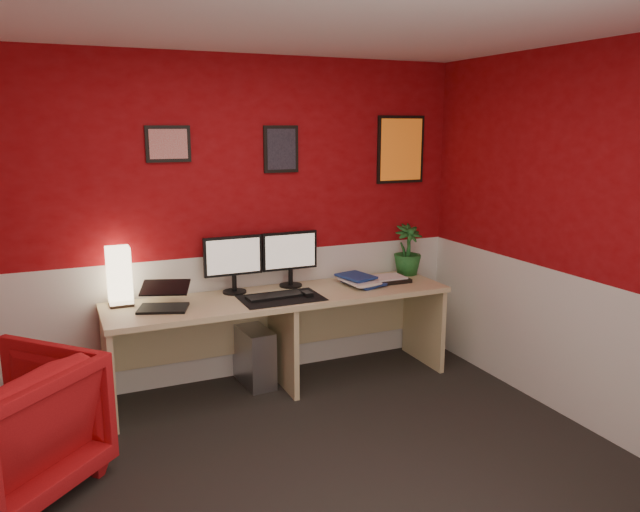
% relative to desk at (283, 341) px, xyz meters
% --- Properties ---
extents(ground, '(4.00, 3.50, 0.01)m').
position_rel_desk_xyz_m(ground, '(-0.38, -1.41, -0.36)').
color(ground, black).
rests_on(ground, ground).
extents(ceiling, '(4.00, 3.50, 0.01)m').
position_rel_desk_xyz_m(ceiling, '(-0.38, -1.41, 2.13)').
color(ceiling, white).
rests_on(ceiling, ground).
extents(wall_back, '(4.00, 0.01, 2.50)m').
position_rel_desk_xyz_m(wall_back, '(-0.38, 0.34, 0.89)').
color(wall_back, maroon).
rests_on(wall_back, ground).
extents(wall_front, '(4.00, 0.01, 2.50)m').
position_rel_desk_xyz_m(wall_front, '(-0.38, -3.16, 0.89)').
color(wall_front, maroon).
rests_on(wall_front, ground).
extents(wall_right, '(0.01, 3.50, 2.50)m').
position_rel_desk_xyz_m(wall_right, '(1.62, -1.41, 0.89)').
color(wall_right, maroon).
rests_on(wall_right, ground).
extents(wainscot_back, '(4.00, 0.01, 1.00)m').
position_rel_desk_xyz_m(wainscot_back, '(-0.38, 0.34, 0.14)').
color(wainscot_back, silver).
rests_on(wainscot_back, ground).
extents(wainscot_right, '(0.01, 3.50, 1.00)m').
position_rel_desk_xyz_m(wainscot_right, '(1.62, -1.41, 0.14)').
color(wainscot_right, silver).
rests_on(wainscot_right, ground).
extents(desk, '(2.60, 0.65, 0.73)m').
position_rel_desk_xyz_m(desk, '(0.00, 0.00, 0.00)').
color(desk, '#CFBD85').
rests_on(desk, ground).
extents(shoji_lamp, '(0.16, 0.16, 0.40)m').
position_rel_desk_xyz_m(shoji_lamp, '(-1.14, 0.21, 0.56)').
color(shoji_lamp, '#FFE5B2').
rests_on(shoji_lamp, desk).
extents(laptop, '(0.39, 0.33, 0.22)m').
position_rel_desk_xyz_m(laptop, '(-0.88, -0.02, 0.47)').
color(laptop, black).
rests_on(laptop, desk).
extents(monitor_left, '(0.45, 0.06, 0.58)m').
position_rel_desk_xyz_m(monitor_left, '(-0.31, 0.20, 0.66)').
color(monitor_left, black).
rests_on(monitor_left, desk).
extents(monitor_right, '(0.45, 0.06, 0.58)m').
position_rel_desk_xyz_m(monitor_right, '(0.15, 0.21, 0.66)').
color(monitor_right, black).
rests_on(monitor_right, desk).
extents(desk_mat, '(0.60, 0.38, 0.01)m').
position_rel_desk_xyz_m(desk_mat, '(-0.04, -0.09, 0.37)').
color(desk_mat, black).
rests_on(desk_mat, desk).
extents(keyboard, '(0.43, 0.16, 0.02)m').
position_rel_desk_xyz_m(keyboard, '(-0.08, -0.06, 0.38)').
color(keyboard, black).
rests_on(keyboard, desk_mat).
extents(mouse, '(0.07, 0.10, 0.03)m').
position_rel_desk_xyz_m(mouse, '(0.16, -0.12, 0.39)').
color(mouse, black).
rests_on(mouse, desk_mat).
extents(book_bottom, '(0.29, 0.35, 0.03)m').
position_rel_desk_xyz_m(book_bottom, '(0.59, -0.01, 0.38)').
color(book_bottom, navy).
rests_on(book_bottom, desk).
extents(book_middle, '(0.26, 0.33, 0.02)m').
position_rel_desk_xyz_m(book_middle, '(0.53, -0.02, 0.41)').
color(book_middle, silver).
rests_on(book_middle, book_bottom).
extents(book_top, '(0.28, 0.34, 0.03)m').
position_rel_desk_xyz_m(book_top, '(0.54, 0.03, 0.43)').
color(book_top, navy).
rests_on(book_top, book_middle).
extents(zen_tray, '(0.35, 0.25, 0.03)m').
position_rel_desk_xyz_m(zen_tray, '(0.92, 0.04, 0.38)').
color(zen_tray, black).
rests_on(zen_tray, desk).
extents(potted_plant, '(0.25, 0.25, 0.43)m').
position_rel_desk_xyz_m(potted_plant, '(1.21, 0.19, 0.58)').
color(potted_plant, '#19591E').
rests_on(potted_plant, desk).
extents(pc_tower, '(0.23, 0.46, 0.45)m').
position_rel_desk_xyz_m(pc_tower, '(-0.19, 0.15, -0.14)').
color(pc_tower, '#99999E').
rests_on(pc_tower, ground).
extents(armchair, '(1.17, 1.17, 0.77)m').
position_rel_desk_xyz_m(armchair, '(-1.88, -0.73, 0.02)').
color(armchair, red).
rests_on(armchair, ground).
extents(art_left, '(0.32, 0.02, 0.26)m').
position_rel_desk_xyz_m(art_left, '(-0.73, 0.33, 1.49)').
color(art_left, red).
rests_on(art_left, wall_back).
extents(art_center, '(0.28, 0.02, 0.36)m').
position_rel_desk_xyz_m(art_center, '(0.13, 0.33, 1.44)').
color(art_center, black).
rests_on(art_center, wall_back).
extents(art_right, '(0.44, 0.02, 0.56)m').
position_rel_desk_xyz_m(art_right, '(1.20, 0.33, 1.42)').
color(art_right, orange).
rests_on(art_right, wall_back).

